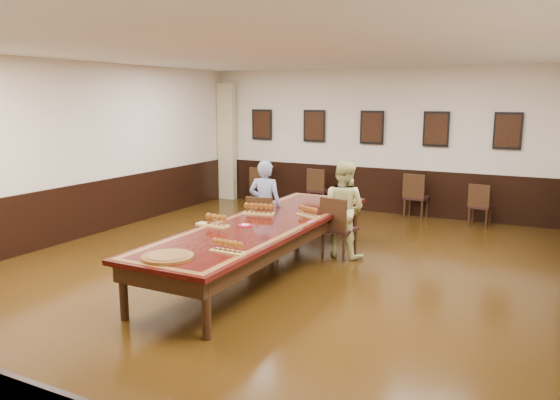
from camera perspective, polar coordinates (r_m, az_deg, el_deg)
The scene contains 23 objects.
floor at distance 8.20m, azimuth -1.62°, elevation -7.53°, with size 8.00×10.00×0.02m, color black.
ceiling at distance 7.82m, azimuth -1.75°, elevation 15.50°, with size 8.00×10.00×0.02m, color white.
wall_back at distance 12.45m, azimuth 9.64°, elevation 6.12°, with size 8.00×0.02×3.20m, color beige.
wall_left at distance 10.40m, azimuth -21.46°, elevation 4.68°, with size 0.02×10.00×3.20m, color beige.
chair_man at distance 9.13m, azimuth -1.76°, elevation -2.45°, with size 0.45×0.49×0.96m, color black, non-canonical shape.
chair_woman at distance 8.82m, azimuth 6.23°, elevation -2.85°, with size 0.47×0.51×1.00m, color black, non-canonical shape.
spare_chair_a at distance 13.33m, azimuth -2.08°, elevation 1.58°, with size 0.42×0.46×0.90m, color black, non-canonical shape.
spare_chair_b at distance 12.63m, azimuth 4.18°, elevation 1.18°, with size 0.45×0.49×0.96m, color black, non-canonical shape.
spare_chair_c at distance 11.98m, azimuth 14.05°, elevation 0.43°, with size 0.46×0.50×0.98m, color black, non-canonical shape.
spare_chair_d at distance 11.64m, azimuth 20.20°, elevation -0.48°, with size 0.41×0.44×0.87m, color black, non-canonical shape.
person_man at distance 9.17m, azimuth -1.56°, elevation -0.58°, with size 0.56×0.37×1.53m, color #465CAF.
person_woman at distance 8.85m, azimuth 6.61°, elevation -0.94°, with size 0.78×0.60×1.56m, color #D7D686.
pink_phone at distance 8.03m, azimuth 3.26°, elevation -2.27°, with size 0.07×0.14×0.01m, color #D94893.
curtain at distance 13.90m, azimuth -5.58°, elevation 6.06°, with size 0.45×0.18×2.90m, color #C9BA8A.
wainscoting at distance 8.06m, azimuth -1.64°, elevation -4.08°, with size 8.00×10.00×1.00m.
conference_table at distance 8.03m, azimuth -1.64°, elevation -3.31°, with size 1.40×5.00×0.76m.
posters at distance 12.36m, azimuth 9.58°, elevation 7.49°, with size 6.14×0.04×0.74m.
flight_a at distance 8.50m, azimuth -2.24°, elevation -0.98°, with size 0.52×0.27×0.18m.
flight_b at distance 8.39m, azimuth 2.93°, elevation -1.22°, with size 0.45×0.29×0.16m.
flight_c at distance 7.77m, azimuth -6.94°, elevation -2.14°, with size 0.51×0.18×0.19m.
flight_d at distance 6.44m, azimuth -5.50°, elevation -4.89°, with size 0.45×0.15×0.17m.
red_plate_grp at distance 7.77m, azimuth -3.68°, elevation -2.66°, with size 0.20×0.20×0.03m.
carved_platter at distance 6.34m, azimuth -11.66°, elevation -5.83°, with size 0.60×0.60×0.05m.
Camera 1 is at (3.79, -6.81, 2.55)m, focal length 35.00 mm.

